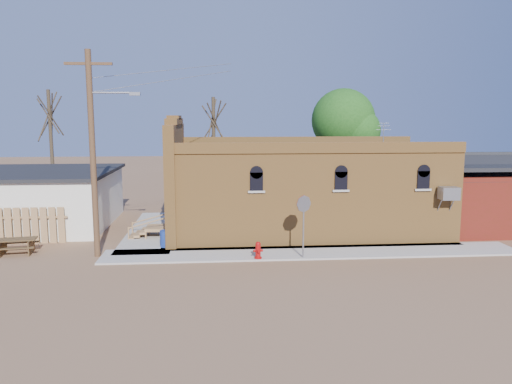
{
  "coord_description": "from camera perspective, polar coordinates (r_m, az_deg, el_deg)",
  "views": [
    {
      "loc": [
        -2.87,
        -20.92,
        6.15
      ],
      "look_at": [
        -0.86,
        4.01,
        2.4
      ],
      "focal_mm": 35.0,
      "sensor_mm": 36.0,
      "label": 1
    }
  ],
  "objects": [
    {
      "name": "red_shed",
      "position": [
        30.33,
        23.72,
        0.45
      ],
      "size": [
        5.4,
        6.4,
        4.3
      ],
      "color": "#571B0F",
      "rests_on": "ground"
    },
    {
      "name": "sidewalk_south",
      "position": [
        23.08,
        6.51,
        -6.88
      ],
      "size": [
        19.0,
        2.2,
        0.08
      ],
      "primitive_type": "cube",
      "color": "#9E9991",
      "rests_on": "ground"
    },
    {
      "name": "brick_bar",
      "position": [
        27.07,
        5.03,
        0.4
      ],
      "size": [
        16.4,
        7.97,
        6.3
      ],
      "color": "#AD7435",
      "rests_on": "ground"
    },
    {
      "name": "utility_pole",
      "position": [
        22.79,
        -18.05,
        4.64
      ],
      "size": [
        3.12,
        0.26,
        9.0
      ],
      "color": "#49381D",
      "rests_on": "ground"
    },
    {
      "name": "trash_barrel",
      "position": [
        24.1,
        -10.31,
        -5.24
      ],
      "size": [
        0.64,
        0.64,
        0.78
      ],
      "primitive_type": "cylinder",
      "rotation": [
        0.0,
        0.0,
        0.3
      ],
      "color": "navy",
      "rests_on": "sidewalk_west"
    },
    {
      "name": "ground",
      "position": [
        22.0,
        3.1,
        -7.73
      ],
      "size": [
        120.0,
        120.0,
        0.0
      ],
      "primitive_type": "plane",
      "color": "brown",
      "rests_on": "ground"
    },
    {
      "name": "fire_hydrant",
      "position": [
        21.76,
        0.24,
        -6.67
      ],
      "size": [
        0.44,
        0.43,
        0.75
      ],
      "rotation": [
        0.0,
        0.0,
        0.34
      ],
      "color": "#9E0909",
      "rests_on": "sidewalk_south"
    },
    {
      "name": "picnic_table",
      "position": [
        25.24,
        -25.66,
        -5.37
      ],
      "size": [
        1.84,
        1.49,
        0.7
      ],
      "rotation": [
        0.0,
        0.0,
        0.15
      ],
      "color": "#4B361E",
      "rests_on": "ground"
    },
    {
      "name": "tree_bare_near",
      "position": [
        33.92,
        -4.88,
        8.18
      ],
      "size": [
        2.8,
        2.8,
        7.65
      ],
      "color": "#443427",
      "rests_on": "ground"
    },
    {
      "name": "tree_bare_far",
      "position": [
        36.66,
        -22.53,
        8.21
      ],
      "size": [
        2.8,
        2.8,
        8.16
      ],
      "color": "#443427",
      "rests_on": "ground"
    },
    {
      "name": "stop_sign",
      "position": [
        21.62,
        5.47,
        -2.04
      ],
      "size": [
        0.68,
        0.42,
        2.76
      ],
      "rotation": [
        0.0,
        0.0,
        0.08
      ],
      "color": "gray",
      "rests_on": "sidewalk_south"
    },
    {
      "name": "wood_fence",
      "position": [
        27.16,
        -26.01,
        -3.5
      ],
      "size": [
        5.2,
        0.1,
        1.8
      ],
      "primitive_type": null,
      "color": "#A28449",
      "rests_on": "ground"
    },
    {
      "name": "sidewalk_west",
      "position": [
        27.82,
        -11.61,
        -4.34
      ],
      "size": [
        2.6,
        10.0,
        0.08
      ],
      "primitive_type": "cube",
      "color": "#9E9991",
      "rests_on": "ground"
    },
    {
      "name": "tree_leafy",
      "position": [
        35.55,
        9.94,
        8.05
      ],
      "size": [
        4.4,
        4.4,
        8.15
      ],
      "color": "#443427",
      "rests_on": "ground"
    }
  ]
}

